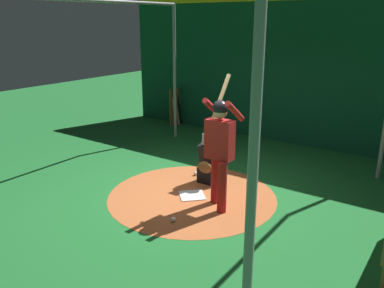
{
  "coord_description": "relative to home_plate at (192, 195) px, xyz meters",
  "views": [
    {
      "loc": [
        5.16,
        3.64,
        2.94
      ],
      "look_at": [
        0.0,
        0.0,
        0.95
      ],
      "focal_mm": 37.1,
      "sensor_mm": 36.0,
      "label": 1
    }
  ],
  "objects": [
    {
      "name": "cage_frame",
      "position": [
        0.0,
        0.0,
        2.27
      ],
      "size": [
        5.59,
        5.02,
        3.31
      ],
      "color": "gray",
      "rests_on": "ground"
    },
    {
      "name": "dirt_circle",
      "position": [
        0.0,
        0.0,
        -0.01
      ],
      "size": [
        2.92,
        2.92,
        0.01
      ],
      "primitive_type": "cylinder",
      "color": "#B76033",
      "rests_on": "ground"
    },
    {
      "name": "baseball_1",
      "position": [
        -0.81,
        -0.49,
        0.03
      ],
      "size": [
        0.07,
        0.07,
        0.07
      ],
      "primitive_type": "sphere",
      "color": "white",
      "rests_on": "dirt_circle"
    },
    {
      "name": "batter",
      "position": [
        0.08,
        0.59,
        1.07
      ],
      "size": [
        0.68,
        0.49,
        2.12
      ],
      "color": "maroon",
      "rests_on": "ground"
    },
    {
      "name": "catcher",
      "position": [
        -0.7,
        -0.07,
        0.37
      ],
      "size": [
        0.58,
        0.4,
        0.98
      ],
      "color": "black",
      "rests_on": "ground"
    },
    {
      "name": "ground_plane",
      "position": [
        0.0,
        0.0,
        -0.01
      ],
      "size": [
        25.36,
        25.36,
        0.0
      ],
      "primitive_type": "plane",
      "color": "#1E6B2D"
    },
    {
      "name": "back_wall",
      "position": [
        -4.05,
        0.0,
        1.8
      ],
      "size": [
        0.22,
        9.36,
        3.6
      ],
      "color": "#0F472D",
      "rests_on": "ground"
    },
    {
      "name": "bat_rack",
      "position": [
        -3.8,
        -3.22,
        0.48
      ],
      "size": [
        0.58,
        0.21,
        1.05
      ],
      "color": "olive",
      "rests_on": "ground"
    },
    {
      "name": "home_plate",
      "position": [
        0.0,
        0.0,
        0.0
      ],
      "size": [
        0.59,
        0.59,
        0.01
      ],
      "primitive_type": "cube",
      "rotation": [
        0.0,
        0.0,
        0.79
      ],
      "color": "white",
      "rests_on": "dirt_circle"
    },
    {
      "name": "baseball_0",
      "position": [
        0.93,
        0.3,
        0.03
      ],
      "size": [
        0.07,
        0.07,
        0.07
      ],
      "primitive_type": "sphere",
      "color": "white",
      "rests_on": "dirt_circle"
    }
  ]
}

